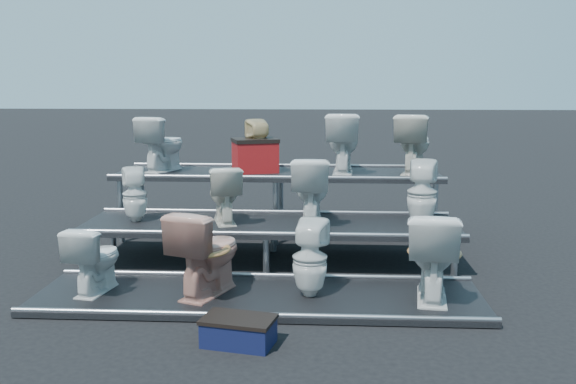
# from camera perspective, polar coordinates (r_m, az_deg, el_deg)

# --- Properties ---
(ground) EXTENTS (80.00, 80.00, 0.00)m
(ground) POSITION_cam_1_polar(r_m,az_deg,el_deg) (7.37, -1.60, -6.25)
(ground) COLOR black
(ground) RESTS_ON ground
(tier_front) EXTENTS (4.20, 1.20, 0.06)m
(tier_front) POSITION_cam_1_polar(r_m,az_deg,el_deg) (6.13, -2.66, -9.34)
(tier_front) COLOR black
(tier_front) RESTS_ON ground
(tier_mid) EXTENTS (4.20, 1.20, 0.46)m
(tier_mid) POSITION_cam_1_polar(r_m,az_deg,el_deg) (7.31, -1.61, -4.52)
(tier_mid) COLOR black
(tier_mid) RESTS_ON ground
(tier_back) EXTENTS (4.20, 1.20, 0.86)m
(tier_back) POSITION_cam_1_polar(r_m,az_deg,el_deg) (8.53, -0.87, -1.05)
(tier_back) COLOR black
(tier_back) RESTS_ON ground
(toilet_0) EXTENTS (0.46, 0.69, 0.65)m
(toilet_0) POSITION_cam_1_polar(r_m,az_deg,el_deg) (6.37, -16.80, -5.69)
(toilet_0) COLOR silver
(toilet_0) RESTS_ON tier_front
(toilet_1) EXTENTS (0.72, 0.91, 0.82)m
(toilet_1) POSITION_cam_1_polar(r_m,az_deg,el_deg) (6.07, -7.23, -5.28)
(toilet_1) COLOR tan
(toilet_1) RESTS_ON tier_front
(toilet_2) EXTENTS (0.39, 0.40, 0.72)m
(toilet_2) POSITION_cam_1_polar(r_m,az_deg,el_deg) (5.98, 1.97, -5.90)
(toilet_2) COLOR silver
(toilet_2) RESTS_ON tier_front
(toilet_3) EXTENTS (0.57, 0.86, 0.82)m
(toilet_3) POSITION_cam_1_polar(r_m,az_deg,el_deg) (6.05, 12.71, -5.46)
(toilet_3) COLOR silver
(toilet_3) RESTS_ON tier_front
(toilet_4) EXTENTS (0.36, 0.36, 0.62)m
(toilet_4) POSITION_cam_1_polar(r_m,az_deg,el_deg) (7.49, -13.46, -0.23)
(toilet_4) COLOR silver
(toilet_4) RESTS_ON tier_mid
(toilet_5) EXTENTS (0.52, 0.71, 0.65)m
(toilet_5) POSITION_cam_1_polar(r_m,az_deg,el_deg) (7.26, -5.72, -0.19)
(toilet_5) COLOR beige
(toilet_5) RESTS_ON tier_mid
(toilet_6) EXTENTS (0.43, 0.75, 0.76)m
(toilet_6) POSITION_cam_1_polar(r_m,az_deg,el_deg) (7.16, 2.03, 0.15)
(toilet_6) COLOR silver
(toilet_6) RESTS_ON tier_mid
(toilet_7) EXTENTS (0.39, 0.40, 0.73)m
(toilet_7) POSITION_cam_1_polar(r_m,az_deg,el_deg) (7.24, 11.82, -0.06)
(toilet_7) COLOR silver
(toilet_7) RESTS_ON tier_mid
(toilet_8) EXTENTS (0.63, 0.81, 0.73)m
(toilet_8) POSITION_cam_1_polar(r_m,az_deg,el_deg) (8.67, -11.11, 4.23)
(toilet_8) COLOR silver
(toilet_8) RESTS_ON tier_back
(toilet_9) EXTENTS (0.41, 0.41, 0.69)m
(toilet_9) POSITION_cam_1_polar(r_m,az_deg,el_deg) (8.44, -2.62, 4.14)
(toilet_9) COLOR #CEB47F
(toilet_9) RESTS_ON tier_back
(toilet_10) EXTENTS (0.47, 0.78, 0.78)m
(toilet_10) POSITION_cam_1_polar(r_m,az_deg,el_deg) (8.40, 4.88, 4.38)
(toilet_10) COLOR silver
(toilet_10) RESTS_ON tier_back
(toilet_11) EXTENTS (0.61, 0.84, 0.77)m
(toilet_11) POSITION_cam_1_polar(r_m,az_deg,el_deg) (8.47, 11.08, 4.25)
(toilet_11) COLOR beige
(toilet_11) RESTS_ON tier_back
(red_crate) EXTENTS (0.65, 0.59, 0.39)m
(red_crate) POSITION_cam_1_polar(r_m,az_deg,el_deg) (8.44, -2.94, 3.12)
(red_crate) COLOR maroon
(red_crate) RESTS_ON tier_back
(step_stool) EXTENTS (0.59, 0.43, 0.19)m
(step_stool) POSITION_cam_1_polar(r_m,az_deg,el_deg) (5.15, -4.41, -12.37)
(step_stool) COLOR #0E1334
(step_stool) RESTS_ON ground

